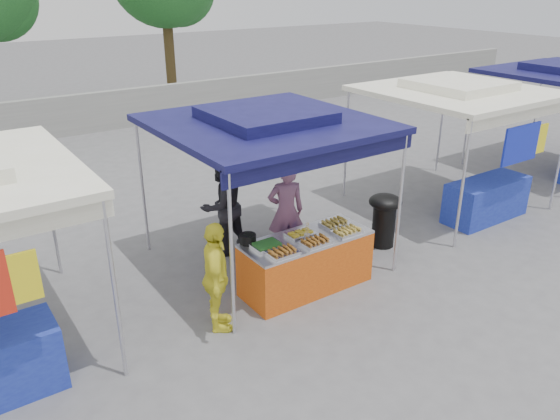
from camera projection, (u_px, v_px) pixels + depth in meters
ground_plane at (302, 284)px, 8.50m from camera, size 80.00×80.00×0.00m
back_wall at (87, 113)px, 16.61m from camera, size 40.00×0.25×1.20m
main_canopy at (266, 123)px, 8.31m from camera, size 3.20×3.20×2.57m
neighbor_stall_right at (470, 133)px, 10.66m from camera, size 3.20×3.20×2.57m
vendor_table at (306, 263)px, 8.26m from camera, size 2.00×0.80×0.85m
food_tray_fl at (283, 252)px, 7.59m from camera, size 0.42×0.30×0.07m
food_tray_fm at (315, 242)px, 7.89m from camera, size 0.42×0.30×0.07m
food_tray_fr at (346, 232)px, 8.21m from camera, size 0.42×0.30×0.07m
food_tray_bl at (267, 245)px, 7.79m from camera, size 0.42×0.30×0.07m
food_tray_bm at (301, 234)px, 8.14m from camera, size 0.42×0.30×0.07m
food_tray_br at (335, 223)px, 8.48m from camera, size 0.42×0.30×0.07m
cooking_pot at (248, 239)px, 7.90m from camera, size 0.24×0.24×0.14m
skewer_cup at (307, 237)px, 7.97m from camera, size 0.09×0.09×0.11m
wok_burner at (384, 216)px, 9.53m from camera, size 0.58×0.58×0.97m
crate_left at (261, 271)px, 8.60m from camera, size 0.48×0.34×0.29m
crate_right at (297, 256)px, 9.03m from camera, size 0.51×0.36×0.31m
crate_stacked at (298, 240)px, 8.91m from camera, size 0.50×0.35×0.30m
vendor_woman at (286, 211)px, 9.01m from camera, size 0.72×0.60×1.69m
helper_man at (222, 206)px, 9.18m from camera, size 0.95×0.80×1.73m
customer_person at (216, 278)px, 7.16m from camera, size 0.74×0.99×1.56m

